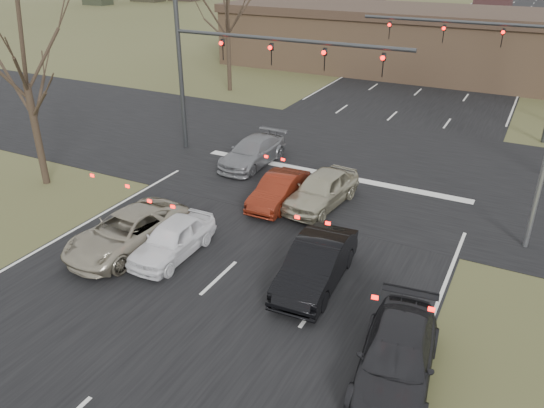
{
  "coord_description": "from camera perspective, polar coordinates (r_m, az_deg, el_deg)",
  "views": [
    {
      "loc": [
        8.44,
        -9.41,
        10.13
      ],
      "look_at": [
        0.85,
        5.26,
        2.0
      ],
      "focal_mm": 35.0,
      "sensor_mm": 36.0,
      "label": 1
    }
  ],
  "objects": [
    {
      "name": "car_grey_ahead",
      "position": [
        26.91,
        -2.1,
        5.61
      ],
      "size": [
        2.03,
        4.67,
        1.34
      ],
      "primitive_type": "imported",
      "rotation": [
        0.0,
        0.0,
        -0.03
      ],
      "color": "gray",
      "rests_on": "ground"
    },
    {
      "name": "mast_arm_far",
      "position": [
        32.89,
        23.95,
        15.14
      ],
      "size": [
        11.12,
        0.24,
        8.0
      ],
      "color": "#383A3D",
      "rests_on": "ground"
    },
    {
      "name": "ground",
      "position": [
        16.2,
        -11.6,
        -13.15
      ],
      "size": [
        360.0,
        360.0,
        0.0
      ],
      "primitive_type": "plane",
      "color": "#464826",
      "rests_on": "ground"
    },
    {
      "name": "mast_arm_near",
      "position": [
        26.73,
        -4.1,
        15.25
      ],
      "size": [
        12.12,
        0.24,
        8.0
      ],
      "color": "#383A3D",
      "rests_on": "ground"
    },
    {
      "name": "tree_left_near",
      "position": [
        25.45,
        -25.72,
        15.72
      ],
      "size": [
        5.1,
        5.1,
        8.5
      ],
      "color": "black",
      "rests_on": "ground"
    },
    {
      "name": "car_red_ahead",
      "position": [
        22.69,
        0.72,
        1.5
      ],
      "size": [
        1.46,
        3.94,
        1.29
      ],
      "primitive_type": "imported",
      "rotation": [
        0.0,
        0.0,
        0.02
      ],
      "color": "#5E1A0D",
      "rests_on": "ground"
    },
    {
      "name": "road_main",
      "position": [
        70.65,
        21.09,
        16.33
      ],
      "size": [
        14.0,
        300.0,
        0.02
      ],
      "primitive_type": "cube",
      "color": "black",
      "rests_on": "ground"
    },
    {
      "name": "building",
      "position": [
        48.42,
        20.17,
        15.83
      ],
      "size": [
        42.4,
        10.4,
        5.3
      ],
      "color": "#836246",
      "rests_on": "ground"
    },
    {
      "name": "car_silver_ahead",
      "position": [
        22.59,
        5.37,
        1.57
      ],
      "size": [
        2.24,
        4.58,
        1.51
      ],
      "primitive_type": "imported",
      "rotation": [
        0.0,
        0.0,
        -0.11
      ],
      "color": "#ACA68B",
      "rests_on": "ground"
    },
    {
      "name": "road_cross",
      "position": [
        27.74,
        7.73,
        4.58
      ],
      "size": [
        200.0,
        14.0,
        0.02
      ],
      "primitive_type": "cube",
      "color": "black",
      "rests_on": "ground"
    },
    {
      "name": "car_white_sedan",
      "position": [
        19.27,
        -10.63,
        -3.71
      ],
      "size": [
        1.63,
        3.91,
        1.32
      ],
      "primitive_type": "imported",
      "rotation": [
        0.0,
        0.0,
        0.02
      ],
      "color": "white",
      "rests_on": "ground"
    },
    {
      "name": "car_silver_suv",
      "position": [
        20.04,
        -15.28,
        -2.89
      ],
      "size": [
        2.7,
        5.17,
        1.39
      ],
      "primitive_type": "imported",
      "rotation": [
        0.0,
        0.0,
        -0.08
      ],
      "color": "#A09781",
      "rests_on": "ground"
    },
    {
      "name": "car_charcoal_sedan",
      "position": [
        14.37,
        13.26,
        -15.79
      ],
      "size": [
        2.42,
        4.83,
        1.35
      ],
      "primitive_type": "imported",
      "rotation": [
        0.0,
        0.0,
        0.12
      ],
      "color": "black",
      "rests_on": "ground"
    },
    {
      "name": "car_black_hatch",
      "position": [
        17.42,
        4.75,
        -6.48
      ],
      "size": [
        1.87,
        4.63,
        1.49
      ],
      "primitive_type": "imported",
      "rotation": [
        0.0,
        0.0,
        0.06
      ],
      "color": "black",
      "rests_on": "ground"
    }
  ]
}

